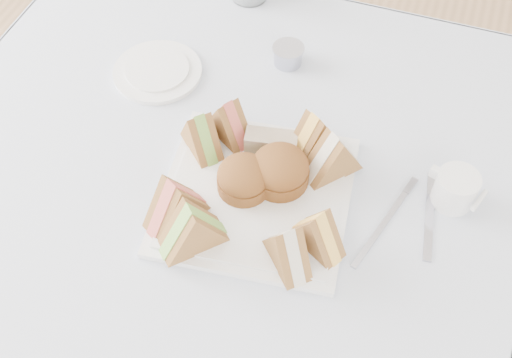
% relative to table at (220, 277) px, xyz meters
% --- Properties ---
extents(floor, '(4.00, 4.00, 0.00)m').
position_rel_table_xyz_m(floor, '(0.00, 0.00, -0.37)').
color(floor, '#9E7751').
rests_on(floor, ground).
extents(table, '(0.90, 0.90, 0.74)m').
position_rel_table_xyz_m(table, '(0.00, 0.00, 0.00)').
color(table, brown).
rests_on(table, floor).
extents(tablecloth, '(1.02, 1.02, 0.01)m').
position_rel_table_xyz_m(tablecloth, '(0.00, 0.00, 0.37)').
color(tablecloth, silver).
rests_on(tablecloth, table).
extents(serving_plate, '(0.33, 0.33, 0.01)m').
position_rel_table_xyz_m(serving_plate, '(0.09, -0.03, 0.38)').
color(serving_plate, white).
rests_on(serving_plate, tablecloth).
extents(sandwich_fl_a, '(0.09, 0.11, 0.09)m').
position_rel_table_xyz_m(sandwich_fl_a, '(-0.01, -0.11, 0.43)').
color(sandwich_fl_a, '#9F6937').
rests_on(sandwich_fl_a, serving_plate).
extents(sandwich_fl_b, '(0.11, 0.11, 0.09)m').
position_rel_table_xyz_m(sandwich_fl_b, '(0.03, -0.14, 0.43)').
color(sandwich_fl_b, '#9F6937').
rests_on(sandwich_fl_b, serving_plate).
extents(sandwich_fr_a, '(0.10, 0.08, 0.08)m').
position_rel_table_xyz_m(sandwich_fr_a, '(0.21, -0.09, 0.43)').
color(sandwich_fr_a, '#9F6937').
rests_on(sandwich_fr_a, serving_plate).
extents(sandwich_fr_b, '(0.09, 0.10, 0.08)m').
position_rel_table_xyz_m(sandwich_fr_b, '(0.17, -0.13, 0.43)').
color(sandwich_fr_b, '#9F6937').
rests_on(sandwich_fr_b, serving_plate).
extents(sandwich_bl_a, '(0.10, 0.09, 0.08)m').
position_rel_table_xyz_m(sandwich_bl_a, '(-0.03, 0.03, 0.43)').
color(sandwich_bl_a, '#9F6937').
rests_on(sandwich_bl_a, serving_plate).
extents(sandwich_bl_b, '(0.10, 0.08, 0.08)m').
position_rel_table_xyz_m(sandwich_bl_b, '(0.01, 0.07, 0.43)').
color(sandwich_bl_b, '#9F6937').
rests_on(sandwich_bl_b, serving_plate).
extents(sandwich_br_a, '(0.10, 0.11, 0.09)m').
position_rel_table_xyz_m(sandwich_br_a, '(0.19, 0.06, 0.43)').
color(sandwich_br_a, '#9F6937').
rests_on(sandwich_br_a, serving_plate).
extents(sandwich_br_b, '(0.09, 0.10, 0.08)m').
position_rel_table_xyz_m(sandwich_br_b, '(0.15, 0.09, 0.43)').
color(sandwich_br_b, '#9F6937').
rests_on(sandwich_br_b, serving_plate).
extents(scone_left, '(0.09, 0.09, 0.06)m').
position_rel_table_xyz_m(scone_left, '(0.07, -0.02, 0.42)').
color(scone_left, brown).
rests_on(scone_left, serving_plate).
extents(scone_right, '(0.13, 0.13, 0.06)m').
position_rel_table_xyz_m(scone_right, '(0.12, 0.01, 0.42)').
color(scone_right, brown).
rests_on(scone_right, serving_plate).
extents(pastry_slice, '(0.09, 0.05, 0.04)m').
position_rel_table_xyz_m(pastry_slice, '(0.09, 0.06, 0.41)').
color(pastry_slice, '#B5AB8A').
rests_on(pastry_slice, serving_plate).
extents(side_plate, '(0.21, 0.21, 0.01)m').
position_rel_table_xyz_m(side_plate, '(-0.18, 0.18, 0.38)').
color(side_plate, white).
rests_on(side_plate, tablecloth).
extents(tea_strainer, '(0.06, 0.06, 0.03)m').
position_rel_table_xyz_m(tea_strainer, '(0.04, 0.29, 0.39)').
color(tea_strainer, '#A5A6B7').
rests_on(tea_strainer, tablecloth).
extents(knife, '(0.03, 0.17, 0.00)m').
position_rel_table_xyz_m(knife, '(0.36, 0.03, 0.38)').
color(knife, '#A5A6B7').
rests_on(knife, tablecloth).
extents(fork, '(0.06, 0.16, 0.00)m').
position_rel_table_xyz_m(fork, '(0.29, -0.02, 0.38)').
color(fork, '#A5A6B7').
rests_on(fork, tablecloth).
extents(creamer_jug, '(0.09, 0.09, 0.06)m').
position_rel_table_xyz_m(creamer_jug, '(0.39, 0.07, 0.41)').
color(creamer_jug, white).
rests_on(creamer_jug, tablecloth).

